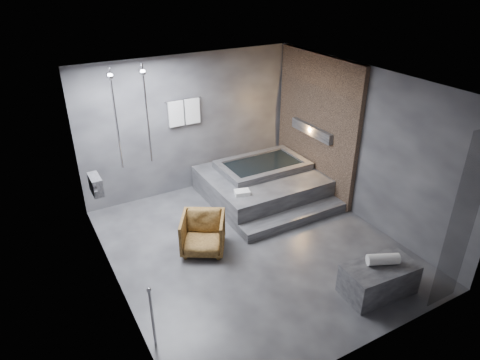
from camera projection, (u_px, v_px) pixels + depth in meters
room at (268, 143)px, 6.85m from camera, size 5.00×5.04×2.82m
tub_deck at (261, 184)px, 8.76m from camera, size 2.20×2.00×0.50m
tub_step at (294, 218)px, 7.91m from camera, size 2.20×0.36×0.18m
concrete_bench at (379, 279)px, 6.19m from camera, size 1.09×0.65×0.47m
driftwood_chair at (203, 234)px, 7.06m from camera, size 0.96×0.97×0.65m
rolled_towel at (383, 259)px, 6.08m from camera, size 0.48×0.34×0.16m
deck_towel at (242, 192)px, 7.87m from camera, size 0.32×0.27×0.07m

